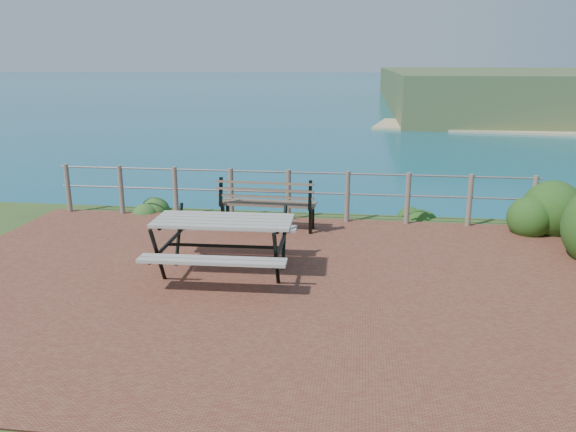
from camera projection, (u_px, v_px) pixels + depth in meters
name	position (u px, v px, depth m)	size (l,w,h in m)	color
ground	(258.00, 284.00, 7.95)	(10.00, 7.00, 0.12)	brown
ocean	(360.00, 70.00, 199.06)	(1200.00, 1200.00, 0.00)	#167A84
safety_railing	(288.00, 192.00, 10.99)	(9.40, 0.10, 1.00)	#6B5B4C
picnic_table	(224.00, 241.00, 8.15)	(2.01, 1.72, 0.84)	gray
park_bench	(268.00, 195.00, 10.35)	(1.79, 0.52, 1.00)	brown
shrub_right_edge	(542.00, 231.00, 10.42)	(1.12, 1.12, 1.59)	#214816
shrub_lip_west	(147.00, 210.00, 11.88)	(0.69, 0.69, 0.40)	#2B5A21
shrub_lip_east	(416.00, 217.00, 11.40)	(0.69, 0.69, 0.40)	#214816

